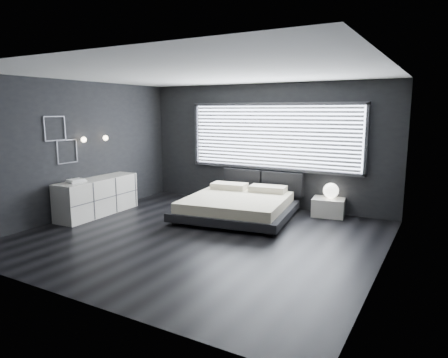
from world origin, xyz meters
The scene contains 12 objects.
room centered at (0.00, 0.00, 1.40)m, with size 6.04×6.00×2.80m.
window centered at (0.20, 2.70, 1.61)m, with size 4.14×0.09×1.52m.
headboard centered at (-0.01, 2.64, 0.57)m, with size 1.96×0.16×0.52m.
sconce_near centered at (-2.88, 0.05, 1.60)m, with size 0.18×0.11×0.11m.
sconce_far centered at (-2.88, 0.65, 1.60)m, with size 0.18×0.11×0.11m.
wall_art_upper centered at (-2.98, -0.55, 1.85)m, with size 0.01×0.48×0.48m.
wall_art_lower centered at (-2.98, -0.30, 1.38)m, with size 0.01×0.48×0.48m.
bed centered at (-0.01, 1.43, 0.27)m, with size 2.49×2.40×0.57m.
nightstand centered at (1.59, 2.50, 0.19)m, with size 0.65×0.54×0.38m, color silver.
orb_lamp centered at (1.62, 2.54, 0.54)m, with size 0.32×0.32×0.32m, color white.
dresser centered at (-2.72, 0.19, 0.39)m, with size 0.64×1.97×0.78m.
book_stack centered at (-2.72, -0.34, 0.81)m, with size 0.31×0.37×0.07m.
Camera 1 is at (3.72, -5.68, 2.19)m, focal length 32.00 mm.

